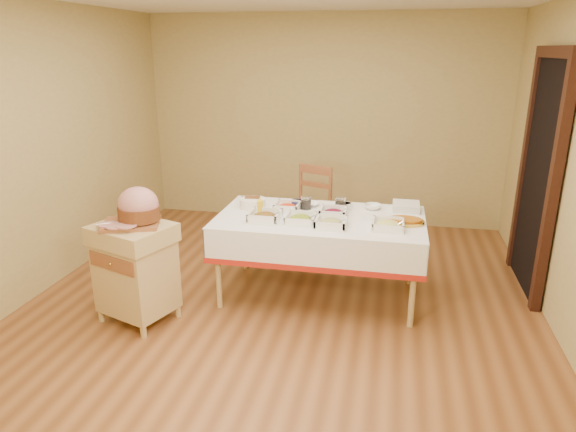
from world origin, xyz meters
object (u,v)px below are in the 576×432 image
Objects in this scene: dining_chair at (308,211)px; brass_platter at (405,221)px; mustard_bottle at (260,207)px; bread_basket at (253,203)px; plate_stack at (406,207)px; butcher_cart at (135,267)px; dining_table at (320,234)px; preserve_jar_left at (306,203)px; preserve_jar_right at (340,204)px; ham_on_board at (137,209)px.

dining_chair reaches higher than brass_platter.
mustard_bottle is 0.51× the size of brass_platter.
mustard_bottle is at bearing -58.52° from bread_basket.
bread_basket is 1.42m from plate_stack.
dining_table is at bearing 28.13° from butcher_cart.
mustard_bottle is (-0.37, -0.26, 0.02)m from preserve_jar_left.
butcher_cart is 1.17m from mustard_bottle.
preserve_jar_right reaches higher than dining_table.
preserve_jar_left is 0.32m from preserve_jar_right.
dining_table is at bearing 6.80° from mustard_bottle.
preserve_jar_right is 0.60m from plate_stack.
bread_basket is at bearing 121.48° from mustard_bottle.
preserve_jar_left reaches higher than butcher_cart.
bread_basket is at bearing 49.99° from butcher_cart.
dining_chair is at bearing 105.55° from dining_table.
ham_on_board is 2.76× the size of mustard_bottle.
preserve_jar_right is (0.15, 0.21, 0.22)m from dining_table.
mustard_bottle is (-0.27, -1.02, 0.33)m from dining_chair.
ham_on_board reaches higher than preserve_jar_right.
preserve_jar_left reaches higher than bread_basket.
butcher_cart is at bearing -130.01° from bread_basket.
butcher_cart is at bearing -151.87° from dining_table.
ham_on_board is 1.12m from bread_basket.
ham_on_board is at bearing -142.66° from preserve_jar_left.
ham_on_board is 3.46× the size of preserve_jar_right.
preserve_jar_left is 0.52× the size of plate_stack.
bread_basket is at bearing -115.54° from dining_chair.
bread_basket is (-0.13, 0.21, -0.03)m from mustard_bottle.
dining_table is at bearing -74.45° from dining_chair.
dining_chair reaches higher than dining_table.
bread_basket is (-0.50, -0.06, -0.01)m from preserve_jar_left.
preserve_jar_left is (0.11, -0.76, 0.31)m from dining_chair.
dining_table is at bearing -126.20° from preserve_jar_right.
dining_table is 0.75m from brass_platter.
mustard_bottle is at bearing -144.63° from preserve_jar_left.
ham_on_board is at bearing -161.83° from brass_platter.
brass_platter is at bearing -2.32° from dining_table.
preserve_jar_left is (-0.16, 0.20, 0.22)m from dining_table.
dining_chair reaches higher than preserve_jar_right.
brass_platter is (0.89, -0.23, -0.04)m from preserve_jar_left.
dining_chair is 2.11× the size of ham_on_board.
ham_on_board reaches higher than dining_table.
brass_platter is at bearing -44.75° from dining_chair.
preserve_jar_right is at bearing 53.80° from dining_table.
butcher_cart is at bearing -123.69° from dining_chair.
mustard_bottle is at bearing -104.51° from dining_chair.
dining_chair reaches higher than bread_basket.
butcher_cart is 2.44m from plate_stack.
bread_basket is 0.73× the size of brass_platter.
dining_table is 0.84m from plate_stack.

